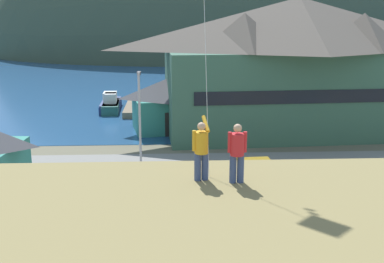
{
  "coord_description": "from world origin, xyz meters",
  "views": [
    {
      "loc": [
        -1.04,
        -21.08,
        10.99
      ],
      "look_at": [
        0.34,
        9.0,
        3.4
      ],
      "focal_mm": 44.63,
      "sensor_mm": 36.0,
      "label": 1
    }
  ],
  "objects_px": {
    "harbor_lodge": "(297,62)",
    "moored_boat_inner_slip": "(111,105)",
    "moored_boat_outer_mooring": "(171,106)",
    "parked_car_back_row_left": "(144,179)",
    "storage_shed_waterside": "(166,104)",
    "person_companion": "(237,151)",
    "parked_car_lone_by_shed": "(143,225)",
    "person_kite_flyer": "(201,149)",
    "wharf_dock": "(140,107)",
    "moored_boat_wharfside": "(111,104)",
    "parking_light_pole": "(140,116)",
    "parked_car_front_row_red": "(256,173)",
    "parked_car_back_row_right": "(267,217)"
  },
  "relations": [
    {
      "from": "harbor_lodge",
      "to": "parked_car_back_row_right",
      "type": "relative_size",
      "value": 5.89
    },
    {
      "from": "parked_car_front_row_red",
      "to": "parking_light_pole",
      "type": "distance_m",
      "value": 8.7
    },
    {
      "from": "storage_shed_waterside",
      "to": "parked_car_lone_by_shed",
      "type": "height_order",
      "value": "storage_shed_waterside"
    },
    {
      "from": "storage_shed_waterside",
      "to": "parking_light_pole",
      "type": "bearing_deg",
      "value": -97.64
    },
    {
      "from": "harbor_lodge",
      "to": "person_kite_flyer",
      "type": "relative_size",
      "value": 13.7
    },
    {
      "from": "harbor_lodge",
      "to": "moored_boat_inner_slip",
      "type": "distance_m",
      "value": 21.66
    },
    {
      "from": "harbor_lodge",
      "to": "parked_car_lone_by_shed",
      "type": "relative_size",
      "value": 5.96
    },
    {
      "from": "parked_car_lone_by_shed",
      "to": "person_kite_flyer",
      "type": "distance_m",
      "value": 10.17
    },
    {
      "from": "parked_car_back_row_left",
      "to": "person_kite_flyer",
      "type": "bearing_deg",
      "value": -79.97
    },
    {
      "from": "moored_boat_wharfside",
      "to": "storage_shed_waterside",
      "type": "bearing_deg",
      "value": -56.51
    },
    {
      "from": "moored_boat_outer_mooring",
      "to": "person_kite_flyer",
      "type": "xyz_separation_m",
      "value": [
        0.79,
        -39.35,
        6.4
      ]
    },
    {
      "from": "moored_boat_inner_slip",
      "to": "person_companion",
      "type": "xyz_separation_m",
      "value": [
        8.56,
        -40.19,
        6.39
      ]
    },
    {
      "from": "wharf_dock",
      "to": "moored_boat_inner_slip",
      "type": "distance_m",
      "value": 3.35
    },
    {
      "from": "parked_car_front_row_red",
      "to": "parking_light_pole",
      "type": "xyz_separation_m",
      "value": [
        -7.42,
        3.34,
        3.07
      ]
    },
    {
      "from": "moored_boat_wharfside",
      "to": "parked_car_back_row_right",
      "type": "bearing_deg",
      "value": -70.26
    },
    {
      "from": "harbor_lodge",
      "to": "moored_boat_wharfside",
      "type": "distance_m",
      "value": 22.14
    },
    {
      "from": "moored_boat_wharfside",
      "to": "parked_car_lone_by_shed",
      "type": "height_order",
      "value": "moored_boat_wharfside"
    },
    {
      "from": "parked_car_front_row_red",
      "to": "person_companion",
      "type": "height_order",
      "value": "person_companion"
    },
    {
      "from": "harbor_lodge",
      "to": "person_companion",
      "type": "relative_size",
      "value": 14.62
    },
    {
      "from": "moored_boat_wharfside",
      "to": "parked_car_back_row_left",
      "type": "distance_m",
      "value": 26.9
    },
    {
      "from": "harbor_lodge",
      "to": "moored_boat_wharfside",
      "type": "bearing_deg",
      "value": 148.97
    },
    {
      "from": "parked_car_front_row_red",
      "to": "parking_light_pole",
      "type": "relative_size",
      "value": 0.61
    },
    {
      "from": "parked_car_lone_by_shed",
      "to": "parking_light_pole",
      "type": "bearing_deg",
      "value": 93.72
    },
    {
      "from": "harbor_lodge",
      "to": "parked_car_back_row_left",
      "type": "xyz_separation_m",
      "value": [
        -13.14,
        -15.38,
        -5.45
      ]
    },
    {
      "from": "parking_light_pole",
      "to": "person_kite_flyer",
      "type": "relative_size",
      "value": 3.76
    },
    {
      "from": "storage_shed_waterside",
      "to": "parked_car_back_row_left",
      "type": "bearing_deg",
      "value": -94.28
    },
    {
      "from": "wharf_dock",
      "to": "parked_car_back_row_left",
      "type": "height_order",
      "value": "parked_car_back_row_left"
    },
    {
      "from": "moored_boat_inner_slip",
      "to": "parking_light_pole",
      "type": "height_order",
      "value": "parking_light_pole"
    },
    {
      "from": "storage_shed_waterside",
      "to": "parked_car_back_row_left",
      "type": "height_order",
      "value": "storage_shed_waterside"
    },
    {
      "from": "harbor_lodge",
      "to": "wharf_dock",
      "type": "distance_m",
      "value": 19.67
    },
    {
      "from": "moored_boat_outer_mooring",
      "to": "person_companion",
      "type": "xyz_separation_m",
      "value": [
        1.8,
        -39.61,
        6.39
      ]
    },
    {
      "from": "moored_boat_outer_mooring",
      "to": "person_companion",
      "type": "bearing_deg",
      "value": -87.4
    },
    {
      "from": "moored_boat_wharfside",
      "to": "parking_light_pole",
      "type": "bearing_deg",
      "value": -78.0
    },
    {
      "from": "parked_car_front_row_red",
      "to": "parking_light_pole",
      "type": "height_order",
      "value": "parking_light_pole"
    },
    {
      "from": "wharf_dock",
      "to": "person_companion",
      "type": "bearing_deg",
      "value": -82.57
    },
    {
      "from": "moored_boat_wharfside",
      "to": "parking_light_pole",
      "type": "height_order",
      "value": "parking_light_pole"
    },
    {
      "from": "parked_car_back_row_left",
      "to": "parking_light_pole",
      "type": "bearing_deg",
      "value": 96.08
    },
    {
      "from": "moored_boat_outer_mooring",
      "to": "person_companion",
      "type": "height_order",
      "value": "person_companion"
    },
    {
      "from": "parking_light_pole",
      "to": "wharf_dock",
      "type": "bearing_deg",
      "value": 93.53
    },
    {
      "from": "moored_boat_outer_mooring",
      "to": "parked_car_front_row_red",
      "type": "relative_size",
      "value": 1.78
    },
    {
      "from": "wharf_dock",
      "to": "parked_car_front_row_red",
      "type": "height_order",
      "value": "parked_car_front_row_red"
    },
    {
      "from": "moored_boat_outer_mooring",
      "to": "parked_car_back_row_left",
      "type": "distance_m",
      "value": 25.13
    },
    {
      "from": "moored_boat_outer_mooring",
      "to": "moored_boat_wharfside",
      "type": "bearing_deg",
      "value": 169.14
    },
    {
      "from": "moored_boat_wharfside",
      "to": "parked_car_lone_by_shed",
      "type": "bearing_deg",
      "value": -80.62
    },
    {
      "from": "moored_boat_inner_slip",
      "to": "parked_car_lone_by_shed",
      "type": "height_order",
      "value": "moored_boat_inner_slip"
    },
    {
      "from": "parked_car_front_row_red",
      "to": "person_companion",
      "type": "bearing_deg",
      "value": -102.68
    },
    {
      "from": "moored_boat_outer_mooring",
      "to": "moored_boat_inner_slip",
      "type": "distance_m",
      "value": 6.79
    },
    {
      "from": "storage_shed_waterside",
      "to": "parked_car_lone_by_shed",
      "type": "distance_m",
      "value": 23.2
    },
    {
      "from": "parked_car_lone_by_shed",
      "to": "person_companion",
      "type": "xyz_separation_m",
      "value": [
        3.29,
        -8.09,
        6.05
      ]
    },
    {
      "from": "parked_car_lone_by_shed",
      "to": "wharf_dock",
      "type": "bearing_deg",
      "value": 93.59
    }
  ]
}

